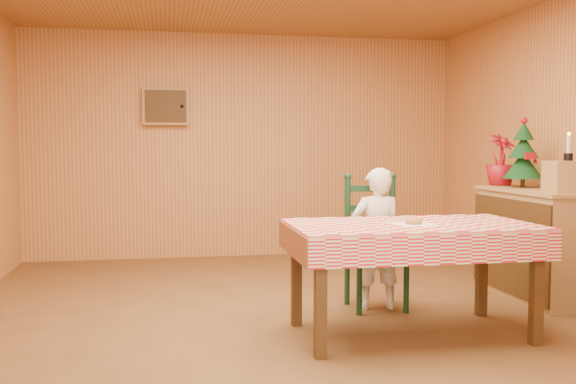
% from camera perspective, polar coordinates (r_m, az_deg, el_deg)
% --- Properties ---
extents(ground, '(6.00, 6.00, 0.00)m').
position_cam_1_polar(ground, '(4.79, 0.45, -11.59)').
color(ground, brown).
rests_on(ground, ground).
extents(cabin_walls, '(5.10, 6.05, 2.65)m').
position_cam_1_polar(cabin_walls, '(5.16, -0.72, 10.00)').
color(cabin_walls, '#C78648').
rests_on(cabin_walls, ground).
extents(dining_table, '(1.66, 0.96, 0.77)m').
position_cam_1_polar(dining_table, '(4.45, 10.86, -3.81)').
color(dining_table, '#472D13').
rests_on(dining_table, ground).
extents(ladder_chair, '(0.44, 0.40, 1.08)m').
position_cam_1_polar(ladder_chair, '(5.21, 7.65, -4.68)').
color(ladder_chair, '#103218').
rests_on(ladder_chair, ground).
extents(seated_child, '(0.41, 0.27, 1.12)m').
position_cam_1_polar(seated_child, '(5.14, 7.86, -4.12)').
color(seated_child, white).
rests_on(seated_child, ground).
extents(napkin, '(0.30, 0.30, 0.00)m').
position_cam_1_polar(napkin, '(4.39, 11.11, -2.81)').
color(napkin, white).
rests_on(napkin, dining_table).
extents(donut, '(0.16, 0.16, 0.04)m').
position_cam_1_polar(donut, '(4.39, 11.12, -2.52)').
color(donut, '#B37D40').
rests_on(donut, napkin).
extents(shelf_unit, '(0.54, 1.24, 0.93)m').
position_cam_1_polar(shelf_unit, '(5.90, 21.18, -4.26)').
color(shelf_unit, tan).
rests_on(shelf_unit, ground).
extents(crate, '(0.34, 0.34, 0.25)m').
position_cam_1_polar(crate, '(5.51, 23.60, 1.26)').
color(crate, tan).
rests_on(crate, shelf_unit).
extents(christmas_tree, '(0.34, 0.34, 0.62)m').
position_cam_1_polar(christmas_tree, '(6.06, 20.18, 3.04)').
color(christmas_tree, '#472D13').
rests_on(christmas_tree, shelf_unit).
extents(flower_arrangement, '(0.34, 0.34, 0.48)m').
position_cam_1_polar(flower_arrangement, '(6.29, 18.38, 2.74)').
color(flower_arrangement, maroon).
rests_on(flower_arrangement, shelf_unit).
extents(candle_set, '(0.07, 0.07, 0.22)m').
position_cam_1_polar(candle_set, '(5.51, 23.66, 3.24)').
color(candle_set, black).
rests_on(candle_set, crate).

